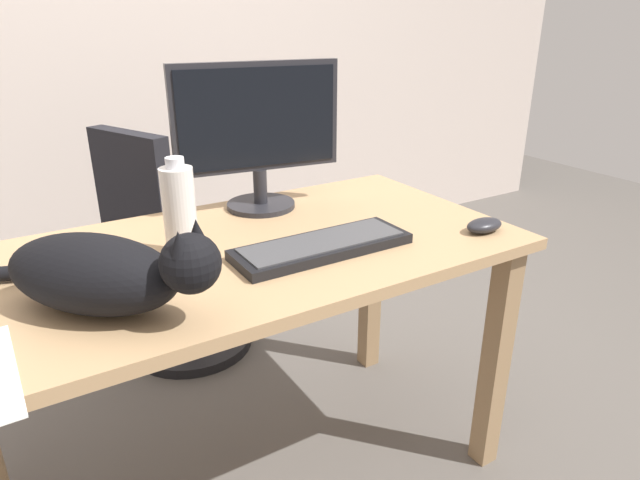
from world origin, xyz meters
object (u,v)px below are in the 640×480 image
object	(u,v)px
office_chair	(174,262)
water_bottle	(180,212)
computer_mouse	(484,225)
monitor	(258,131)
keyboard	(322,246)
cat	(103,272)

from	to	relation	value
office_chair	water_bottle	world-z (taller)	water_bottle
computer_mouse	water_bottle	xyz separation A→B (m)	(-0.72, 0.26, 0.09)
monitor	computer_mouse	distance (m)	0.67
monitor	keyboard	bearing A→B (deg)	-92.86
keyboard	computer_mouse	distance (m)	0.45
keyboard	water_bottle	xyz separation A→B (m)	(-0.29, 0.15, 0.10)
cat	office_chair	bearing A→B (deg)	67.04
cat	water_bottle	xyz separation A→B (m)	(0.21, 0.18, 0.03)
office_chair	cat	xyz separation A→B (m)	(-0.39, -0.91, 0.43)
computer_mouse	water_bottle	bearing A→B (deg)	160.10
office_chair	water_bottle	distance (m)	0.88
keyboard	cat	bearing A→B (deg)	-176.81
cat	water_bottle	size ratio (longest dim) A/B	2.03
monitor	computer_mouse	bearing A→B (deg)	-49.71
monitor	keyboard	distance (m)	0.43
monitor	water_bottle	world-z (taller)	monitor
monitor	office_chair	bearing A→B (deg)	104.73
cat	monitor	bearing A→B (deg)	37.50
office_chair	keyboard	bearing A→B (deg)	-82.52
office_chair	monitor	bearing A→B (deg)	-75.27
office_chair	computer_mouse	xyz separation A→B (m)	(0.55, -1.00, 0.36)
monitor	cat	world-z (taller)	monitor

